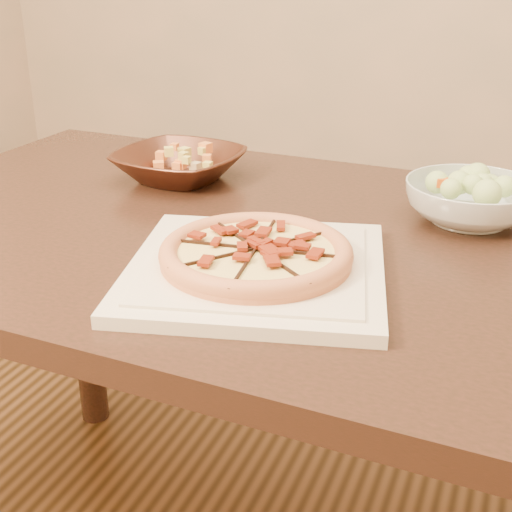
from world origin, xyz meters
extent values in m
cube|color=#331A13|center=(-0.11, 0.14, 0.73)|extent=(1.31, 0.87, 0.04)
cylinder|color=#331A13|center=(-0.67, 0.47, 0.35)|extent=(0.07, 0.07, 0.71)
cube|color=beige|center=(-0.01, -0.02, 0.76)|extent=(0.41, 0.41, 0.02)
cube|color=beige|center=(-0.01, -0.02, 0.77)|extent=(0.35, 0.35, 0.00)
cylinder|color=#C9744D|center=(-0.01, -0.02, 0.78)|extent=(0.25, 0.25, 0.01)
torus|color=#C9744D|center=(-0.01, -0.02, 0.79)|extent=(0.26, 0.26, 0.03)
cylinder|color=#EDE179|center=(-0.01, -0.02, 0.79)|extent=(0.21, 0.21, 0.01)
cube|color=black|center=(-0.01, -0.02, 0.79)|extent=(0.04, 0.25, 0.01)
cube|color=black|center=(-0.01, -0.02, 0.79)|extent=(0.20, 0.16, 0.01)
cube|color=black|center=(-0.01, -0.02, 0.79)|extent=(0.25, 0.04, 0.01)
cube|color=black|center=(-0.01, -0.02, 0.79)|extent=(0.16, 0.20, 0.01)
cube|color=maroon|center=(0.01, -0.02, 0.79)|extent=(0.03, 0.02, 0.00)
cube|color=maroon|center=(0.03, -0.01, 0.79)|extent=(0.03, 0.02, 0.00)
cube|color=maroon|center=(0.05, 0.01, 0.79)|extent=(0.03, 0.03, 0.00)
cube|color=maroon|center=(0.01, 0.00, 0.79)|extent=(0.03, 0.03, 0.00)
cube|color=maroon|center=(0.02, 0.02, 0.79)|extent=(0.02, 0.03, 0.00)
cube|color=maroon|center=(0.01, 0.05, 0.79)|extent=(0.02, 0.03, 0.00)
cube|color=maroon|center=(-0.01, 0.01, 0.79)|extent=(0.02, 0.02, 0.00)
cube|color=maroon|center=(-0.02, 0.03, 0.79)|extent=(0.02, 0.03, 0.00)
cube|color=maroon|center=(-0.04, 0.05, 0.79)|extent=(0.02, 0.03, 0.00)
cube|color=maroon|center=(-0.03, 0.01, 0.79)|extent=(0.03, 0.03, 0.00)
cube|color=maroon|center=(-0.06, 0.02, 0.79)|extent=(0.03, 0.03, 0.00)
cube|color=maroon|center=(-0.03, -0.01, 0.79)|extent=(0.03, 0.02, 0.00)
cube|color=maroon|center=(-0.05, -0.01, 0.79)|extent=(0.03, 0.02, 0.00)
cube|color=maroon|center=(-0.08, -0.02, 0.79)|extent=(0.02, 0.01, 0.00)
cube|color=maroon|center=(-0.04, -0.03, 0.79)|extent=(0.03, 0.02, 0.00)
cube|color=maroon|center=(-0.06, -0.05, 0.79)|extent=(0.03, 0.02, 0.00)
cube|color=maroon|center=(-0.07, -0.07, 0.79)|extent=(0.03, 0.03, 0.00)
cube|color=maroon|center=(-0.03, -0.05, 0.79)|extent=(0.03, 0.03, 0.00)
cube|color=maroon|center=(-0.03, -0.08, 0.79)|extent=(0.02, 0.03, 0.00)
cube|color=maroon|center=(-0.01, -0.04, 0.79)|extent=(0.02, 0.03, 0.00)
cube|color=maroon|center=(0.00, -0.07, 0.79)|extent=(0.02, 0.02, 0.00)
cube|color=maroon|center=(0.01, -0.09, 0.79)|extent=(0.02, 0.03, 0.00)
cube|color=maroon|center=(0.01, -0.05, 0.79)|extent=(0.02, 0.03, 0.00)
cube|color=maroon|center=(0.03, -0.06, 0.79)|extent=(0.03, 0.03, 0.00)
cube|color=maroon|center=(0.06, -0.06, 0.79)|extent=(0.03, 0.02, 0.00)
cube|color=maroon|center=(0.02, -0.03, 0.79)|extent=(0.03, 0.02, 0.00)
cube|color=maroon|center=(0.05, -0.03, 0.79)|extent=(0.03, 0.02, 0.00)
imported|color=brown|center=(-0.30, 0.32, 0.78)|extent=(0.25, 0.25, 0.06)
cube|color=tan|center=(-0.30, 0.32, 0.82)|extent=(0.03, 0.03, 0.03)
cube|color=orange|center=(-0.29, 0.32, 0.82)|extent=(0.03, 0.03, 0.03)
cube|color=#D0C050|center=(-0.28, 0.34, 0.82)|extent=(0.03, 0.03, 0.03)
cube|color=tan|center=(-0.28, 0.36, 0.82)|extent=(0.03, 0.03, 0.03)
cube|color=orange|center=(-0.30, 0.33, 0.82)|extent=(0.03, 0.03, 0.03)
cube|color=#D0C050|center=(-0.31, 0.34, 0.82)|extent=(0.03, 0.03, 0.03)
cube|color=tan|center=(-0.33, 0.35, 0.82)|extent=(0.03, 0.03, 0.03)
cube|color=orange|center=(-0.30, 0.32, 0.82)|extent=(0.03, 0.03, 0.03)
cube|color=#D0C050|center=(-0.32, 0.32, 0.82)|extent=(0.03, 0.03, 0.03)
cube|color=tan|center=(-0.33, 0.31, 0.82)|extent=(0.03, 0.03, 0.03)
cube|color=orange|center=(-0.34, 0.29, 0.82)|extent=(0.03, 0.03, 0.03)
cube|color=#D0C050|center=(-0.31, 0.31, 0.82)|extent=(0.03, 0.03, 0.03)
cube|color=tan|center=(-0.30, 0.29, 0.82)|extent=(0.03, 0.03, 0.03)
cube|color=orange|center=(-0.29, 0.28, 0.82)|extent=(0.03, 0.03, 0.03)
cube|color=#D0C050|center=(-0.30, 0.32, 0.82)|extent=(0.03, 0.03, 0.03)
cube|color=tan|center=(-0.28, 0.31, 0.82)|extent=(0.03, 0.03, 0.03)
imported|color=#BBC3BE|center=(0.23, 0.30, 0.78)|extent=(0.23, 0.23, 0.07)
sphere|color=#CEEF8D|center=(0.23, 0.30, 0.83)|extent=(0.04, 0.04, 0.04)
sphere|color=#CEEF8D|center=(0.25, 0.31, 0.83)|extent=(0.04, 0.04, 0.04)
sphere|color=#CEEF8D|center=(0.24, 0.33, 0.83)|extent=(0.04, 0.04, 0.04)
sphere|color=#CEEF8D|center=(0.23, 0.31, 0.83)|extent=(0.04, 0.04, 0.04)
sphere|color=#CEEF8D|center=(0.21, 0.32, 0.83)|extent=(0.04, 0.04, 0.04)
sphere|color=#CEEF8D|center=(0.23, 0.30, 0.83)|extent=(0.04, 0.04, 0.04)
sphere|color=#CEEF8D|center=(0.21, 0.28, 0.83)|extent=(0.04, 0.04, 0.04)
sphere|color=#CEEF8D|center=(0.22, 0.26, 0.83)|extent=(0.04, 0.04, 0.04)
sphere|color=#CEEF8D|center=(0.24, 0.28, 0.83)|extent=(0.04, 0.04, 0.04)
sphere|color=#CEEF8D|center=(0.26, 0.28, 0.83)|extent=(0.04, 0.04, 0.04)
cube|color=#CB4808|center=(0.26, 0.32, 0.82)|extent=(0.02, 0.02, 0.01)
cube|color=#CB4808|center=(0.20, 0.31, 0.82)|extent=(0.02, 0.02, 0.01)
cube|color=#CB4808|center=(0.24, 0.27, 0.82)|extent=(0.02, 0.02, 0.01)
camera|label=1|loc=(0.32, -0.83, 1.16)|focal=50.00mm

